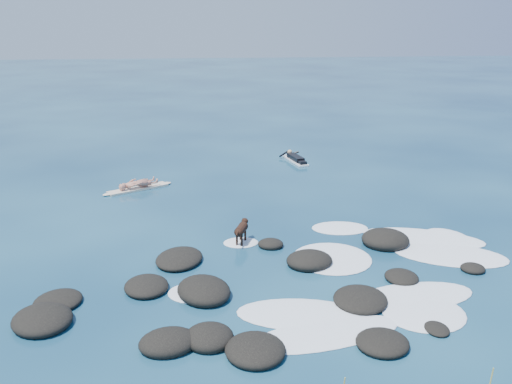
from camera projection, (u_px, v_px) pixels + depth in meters
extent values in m
plane|color=#0A2642|center=(311.00, 261.00, 16.49)|extent=(160.00, 160.00, 0.00)
ellipsoid|color=black|center=(168.00, 342.00, 12.21)|extent=(1.49, 1.34, 0.47)
ellipsoid|color=black|center=(209.00, 337.00, 12.40)|extent=(1.11, 1.14, 0.46)
ellipsoid|color=black|center=(437.00, 329.00, 12.87)|extent=(0.57, 0.70, 0.17)
ellipsoid|color=black|center=(402.00, 277.00, 15.32)|extent=(0.96, 1.05, 0.30)
ellipsoid|color=black|center=(204.00, 291.00, 14.45)|extent=(1.80, 1.98, 0.54)
ellipsoid|color=black|center=(385.00, 240.00, 17.65)|extent=(1.87, 1.82, 0.62)
ellipsoid|color=black|center=(255.00, 350.00, 11.95)|extent=(1.35, 1.42, 0.43)
ellipsoid|color=black|center=(382.00, 343.00, 12.24)|extent=(1.52, 1.51, 0.36)
ellipsoid|color=black|center=(42.00, 320.00, 13.11)|extent=(1.87, 1.95, 0.47)
ellipsoid|color=black|center=(271.00, 244.00, 17.50)|extent=(0.91, 0.85, 0.33)
ellipsoid|color=black|center=(360.00, 299.00, 14.08)|extent=(1.72, 1.80, 0.39)
ellipsoid|color=black|center=(146.00, 286.00, 14.77)|extent=(1.28, 1.42, 0.38)
ellipsoid|color=black|center=(473.00, 268.00, 15.87)|extent=(0.74, 0.73, 0.26)
ellipsoid|color=black|center=(208.00, 292.00, 14.52)|extent=(1.03, 1.09, 0.27)
ellipsoid|color=black|center=(58.00, 301.00, 14.04)|extent=(1.54, 1.61, 0.31)
ellipsoid|color=black|center=(309.00, 261.00, 16.23)|extent=(1.59, 1.50, 0.50)
ellipsoid|color=black|center=(179.00, 259.00, 16.44)|extent=(1.76, 1.98, 0.37)
ellipsoid|color=white|center=(340.00, 228.00, 19.01)|extent=(1.99, 1.43, 0.12)
ellipsoid|color=white|center=(193.00, 293.00, 14.58)|extent=(1.60, 1.47, 0.12)
ellipsoid|color=white|center=(423.00, 312.00, 13.64)|extent=(2.20, 2.14, 0.12)
ellipsoid|color=white|center=(332.00, 258.00, 16.67)|extent=(2.59, 2.62, 0.12)
ellipsoid|color=white|center=(326.00, 334.00, 12.73)|extent=(3.85, 2.03, 0.12)
ellipsoid|color=white|center=(423.00, 238.00, 18.18)|extent=(4.14, 2.91, 0.12)
ellipsoid|color=white|center=(414.00, 296.00, 14.42)|extent=(3.41, 1.91, 0.12)
ellipsoid|color=white|center=(302.00, 314.00, 13.56)|extent=(3.39, 2.11, 0.12)
ellipsoid|color=white|center=(447.00, 237.00, 18.28)|extent=(1.74, 1.94, 0.12)
ellipsoid|color=white|center=(450.00, 255.00, 16.91)|extent=(3.76, 2.92, 0.12)
ellipsoid|color=white|center=(241.00, 243.00, 17.80)|extent=(1.10, 0.90, 0.12)
cube|color=beige|center=(138.00, 189.00, 23.19)|extent=(2.43, 1.71, 0.08)
ellipsoid|color=beige|center=(165.00, 183.00, 23.90)|extent=(0.58, 0.50, 0.09)
ellipsoid|color=beige|center=(109.00, 194.00, 22.48)|extent=(0.58, 0.50, 0.09)
imported|color=tan|center=(137.00, 168.00, 22.93)|extent=(0.63, 0.71, 1.63)
cube|color=white|center=(296.00, 161.00, 27.59)|extent=(0.95, 2.22, 0.08)
ellipsoid|color=white|center=(287.00, 156.00, 28.56)|extent=(0.36, 0.52, 0.08)
cube|color=black|center=(296.00, 158.00, 27.54)|extent=(0.67, 1.38, 0.22)
sphere|color=tan|center=(290.00, 152.00, 28.20)|extent=(0.27, 0.27, 0.23)
cylinder|color=black|center=(283.00, 154.00, 28.29)|extent=(0.49, 0.39, 0.24)
cylinder|color=black|center=(294.00, 153.00, 28.46)|extent=(0.55, 0.18, 0.24)
cube|color=black|center=(302.00, 162.00, 26.89)|extent=(0.44, 0.60, 0.14)
cylinder|color=black|center=(241.00, 229.00, 17.56)|extent=(0.47, 0.65, 0.29)
sphere|color=black|center=(243.00, 226.00, 17.80)|extent=(0.39, 0.39, 0.30)
sphere|color=black|center=(239.00, 232.00, 17.31)|extent=(0.35, 0.35, 0.27)
sphere|color=black|center=(245.00, 221.00, 17.93)|extent=(0.28, 0.28, 0.21)
cone|color=black|center=(246.00, 220.00, 18.05)|extent=(0.15, 0.16, 0.11)
cone|color=black|center=(243.00, 219.00, 17.91)|extent=(0.12, 0.10, 0.10)
cone|color=black|center=(246.00, 219.00, 17.88)|extent=(0.12, 0.10, 0.10)
cylinder|color=black|center=(241.00, 236.00, 17.86)|extent=(0.09, 0.09, 0.39)
cylinder|color=black|center=(245.00, 236.00, 17.82)|extent=(0.09, 0.09, 0.39)
cylinder|color=black|center=(237.00, 241.00, 17.48)|extent=(0.09, 0.09, 0.39)
cylinder|color=black|center=(242.00, 241.00, 17.44)|extent=(0.09, 0.09, 0.39)
cylinder|color=black|center=(237.00, 232.00, 17.17)|extent=(0.15, 0.28, 0.17)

